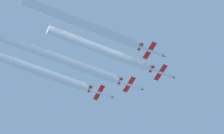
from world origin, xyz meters
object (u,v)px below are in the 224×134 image
Objects in this scene: jet_lead at (162,73)px; jet_left_wingman at (131,85)px; jet_right_wingman at (152,51)px; jet_outer_left at (101,93)px.

jet_lead reaches higher than jet_left_wingman.
jet_right_wingman reaches higher than jet_left_wingman.
jet_right_wingman is at bearing -48.91° from jet_lead.
jet_right_wingman is at bearing -0.27° from jet_left_wingman.
jet_right_wingman is (18.13, -0.09, 0.67)m from jet_left_wingman.
jet_left_wingman is 12.87m from jet_outer_left.
jet_left_wingman is at bearing -137.08° from jet_lead.
jet_lead is 26.51m from jet_outer_left.
jet_lead reaches higher than jet_outer_left.
jet_lead is at bearing 46.17° from jet_outer_left.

